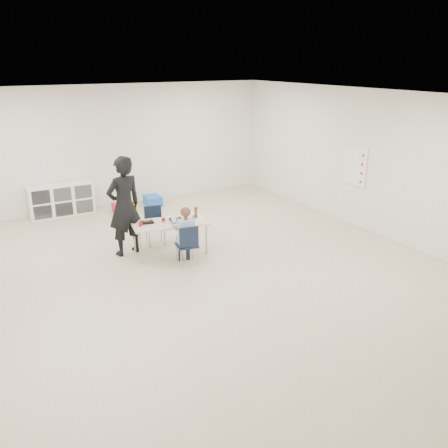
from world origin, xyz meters
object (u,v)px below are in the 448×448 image
chair_near (187,244)px  cubby_shelf (61,200)px  child (186,233)px  adult (124,206)px  table (170,238)px

chair_near → cubby_shelf: chair_near is taller
chair_near → cubby_shelf: 4.04m
child → cubby_shelf: bearing=117.5°
chair_near → adult: (-0.73, 0.96, 0.53)m
table → chair_near: chair_near is taller
chair_near → table: bearing=105.3°
chair_near → adult: 1.32m
chair_near → child: (0.00, 0.00, 0.21)m
table → adult: adult is taller
cubby_shelf → adult: bearing=-79.8°
table → cubby_shelf: bearing=119.5°
cubby_shelf → adult: size_ratio=0.79×
child → cubby_shelf: size_ratio=0.81×
chair_near → child: child is taller
table → chair_near: bearing=-74.7°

